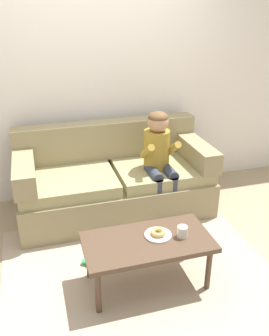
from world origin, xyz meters
TOP-DOWN VIEW (x-y plane):
  - ground at (0.00, 0.00)m, footprint 10.00×10.00m
  - wall_back at (0.00, 1.40)m, footprint 8.00×0.10m
  - area_rug at (0.00, -0.25)m, footprint 2.20×1.88m
  - couch at (0.05, 0.84)m, footprint 1.97×0.90m
  - coffee_table at (0.03, -0.36)m, footprint 0.98×0.51m
  - person_child at (0.48, 0.64)m, footprint 0.34×0.58m
  - plate at (0.13, -0.33)m, footprint 0.21×0.21m
  - donut at (0.13, -0.33)m, footprint 0.16×0.16m
  - mug at (0.30, -0.39)m, footprint 0.08×0.08m
  - toy_controller at (-0.33, -0.00)m, footprint 0.23×0.09m

SIDE VIEW (x-z plane):
  - ground at x=0.00m, z-range 0.00..0.00m
  - area_rug at x=0.00m, z-range 0.00..0.01m
  - toy_controller at x=-0.33m, z-range 0.00..0.05m
  - couch at x=0.05m, z-range -0.12..0.79m
  - coffee_table at x=0.03m, z-range 0.16..0.58m
  - plate at x=0.13m, z-range 0.42..0.43m
  - donut at x=0.13m, z-range 0.43..0.47m
  - mug at x=0.30m, z-range 0.42..0.51m
  - person_child at x=0.48m, z-range 0.12..1.22m
  - wall_back at x=0.00m, z-range 0.00..2.80m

